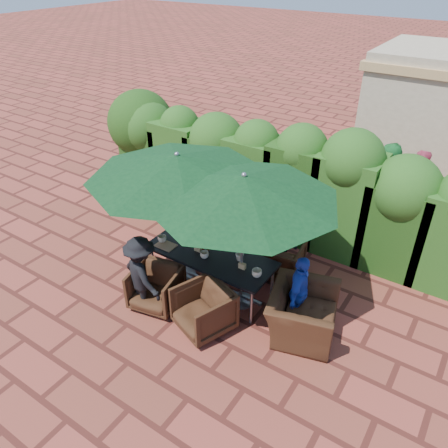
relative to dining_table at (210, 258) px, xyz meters
The scene contains 30 objects.
ground 0.69m from the dining_table, 108.22° to the left, with size 80.00×80.00×0.00m, color brown.
dining_table is the anchor object (origin of this frame).
umbrella_left 1.67m from the dining_table, behind, with size 3.02×3.02×2.46m.
umbrella_right 1.67m from the dining_table, ahead, with size 2.95×2.95×2.46m.
chair_far_left 1.41m from the dining_table, 130.36° to the left, with size 0.76×0.71×0.78m, color black.
chair_far_mid 0.98m from the dining_table, 91.50° to the left, with size 0.77×0.72×0.79m, color black.
chair_far_right 1.38m from the dining_table, 50.68° to the left, with size 0.75×0.70×0.77m, color black.
chair_near_left 1.04m from the dining_table, 121.50° to the right, with size 0.77×0.72×0.79m, color black.
chair_near_right 1.01m from the dining_table, 61.52° to the right, with size 0.80×0.75×0.82m, color black.
chair_end_right 1.80m from the dining_table, ahead, with size 1.15×0.75×1.01m, color black.
adult_far_left 1.33m from the dining_table, 130.79° to the left, with size 0.56×0.33×1.13m, color silver.
adult_far_mid 1.02m from the dining_table, 90.80° to the left, with size 0.49×0.40×1.37m, color #2241B9.
adult_far_right 1.27m from the dining_table, 49.13° to the left, with size 0.66×0.40×1.38m, color black.
adult_near_left 1.21m from the dining_table, 121.81° to the right, with size 0.90×0.41×1.40m, color black.
adult_end_right 1.66m from the dining_table, ahead, with size 0.76×0.38×1.30m, color #2241B9.
child_left 1.18m from the dining_table, 114.02° to the left, with size 0.28×0.22×0.77m, color #BF4360.
child_right 1.21m from the dining_table, 67.14° to the left, with size 0.32×0.26×0.88m, color #93489C.
pedestrian_a 4.66m from the dining_table, 68.21° to the left, with size 1.60×0.57×1.72m, color #25883B.
pedestrian_b 5.04m from the dining_table, 62.85° to the left, with size 0.78×0.48×1.63m, color #BF4360.
cup_a 0.95m from the dining_table, 169.50° to the right, with size 0.16×0.16×0.12m, color beige.
cup_b 0.62m from the dining_table, 167.19° to the left, with size 0.13×0.13×0.12m, color beige.
cup_c 0.20m from the dining_table, 98.52° to the right, with size 0.15×0.15×0.12m, color beige.
cup_d 0.54m from the dining_table, 14.60° to the left, with size 0.14×0.14×0.14m, color beige.
cup_e 0.98m from the dining_table, ahead, with size 0.17×0.17×0.13m, color beige.
ketchup_bottle 0.26m from the dining_table, 164.44° to the left, with size 0.04×0.04×0.17m, color #B20C0A.
sauce_bottle 0.20m from the dining_table, 143.35° to the left, with size 0.04×0.04×0.17m, color #4C230C.
serving_tray 0.83m from the dining_table, 163.48° to the right, with size 0.35×0.25×0.02m, color #A0734D.
number_block_left 0.27m from the dining_table, behind, with size 0.12×0.06×0.10m, color tan.
number_block_right 0.68m from the dining_table, ahead, with size 0.12×0.06×0.10m, color tan.
hedge_wall 2.57m from the dining_table, 94.30° to the left, with size 9.10×1.60×2.53m.
Camera 1 is at (3.60, -5.07, 5.17)m, focal length 35.00 mm.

